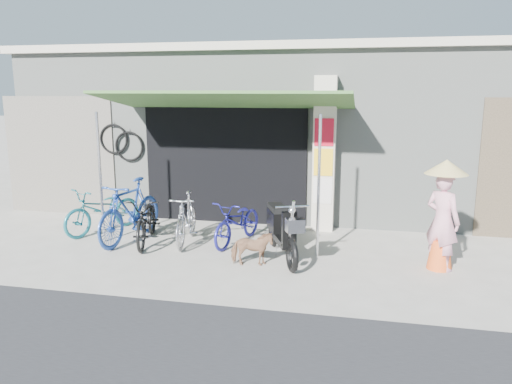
% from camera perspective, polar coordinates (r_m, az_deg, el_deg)
% --- Properties ---
extents(ground, '(80.00, 80.00, 0.00)m').
position_cam_1_polar(ground, '(7.91, -0.11, -8.61)').
color(ground, '#ACA69C').
rests_on(ground, ground).
extents(bicycle_shop, '(12.30, 5.30, 3.66)m').
position_cam_1_polar(bicycle_shop, '(12.48, 4.88, 7.43)').
color(bicycle_shop, gray).
rests_on(bicycle_shop, ground).
extents(shop_pillar, '(0.42, 0.44, 3.00)m').
position_cam_1_polar(shop_pillar, '(9.81, 7.82, 4.26)').
color(shop_pillar, beige).
rests_on(shop_pillar, ground).
extents(awning, '(4.60, 1.88, 2.72)m').
position_cam_1_polar(awning, '(9.23, -3.51, 10.21)').
color(awning, '#355B29').
rests_on(awning, ground).
extents(neighbour_left, '(2.60, 0.06, 2.60)m').
position_cam_1_polar(neighbour_left, '(11.93, -21.48, 3.89)').
color(neighbour_left, '#6B665B').
rests_on(neighbour_left, ground).
extents(bike_teal, '(1.26, 1.81, 0.90)m').
position_cam_1_polar(bike_teal, '(10.13, -17.06, -1.94)').
color(bike_teal, '#196570').
rests_on(bike_teal, ground).
extents(bike_blue, '(0.81, 1.95, 1.14)m').
position_cam_1_polar(bike_blue, '(9.39, -14.19, -2.09)').
color(bike_blue, '#22469F').
rests_on(bike_blue, ground).
extents(bike_black, '(0.98, 1.76, 0.88)m').
position_cam_1_polar(bike_black, '(9.21, -12.35, -3.10)').
color(bike_black, black).
rests_on(bike_black, ground).
extents(bike_silver, '(0.63, 1.59, 0.93)m').
position_cam_1_polar(bike_silver, '(9.08, -7.97, -2.99)').
color(bike_silver, silver).
rests_on(bike_silver, ground).
extents(bike_navy, '(0.93, 1.63, 0.81)m').
position_cam_1_polar(bike_navy, '(9.00, -2.07, -3.40)').
color(bike_navy, navy).
rests_on(bike_navy, ground).
extents(street_dog, '(0.71, 0.42, 0.56)m').
position_cam_1_polar(street_dog, '(7.90, -0.49, -6.49)').
color(street_dog, tan).
rests_on(street_dog, ground).
extents(moped, '(0.88, 1.75, 1.04)m').
position_cam_1_polar(moped, '(8.23, 2.94, -4.35)').
color(moped, black).
rests_on(moped, ground).
extents(nun, '(0.66, 0.64, 1.71)m').
position_cam_1_polar(nun, '(8.13, 20.57, -2.55)').
color(nun, pink).
rests_on(nun, ground).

